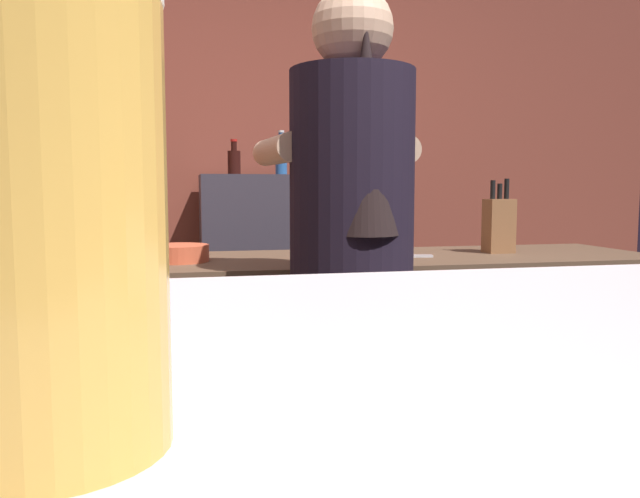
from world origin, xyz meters
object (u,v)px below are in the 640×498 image
(mixing_bowl, at_px, (178,253))
(bottle_soy, at_px, (281,158))
(bartender, at_px, (352,252))
(knife_block, at_px, (499,225))
(pint_glass_far, at_px, (44,213))
(bottle_hot_sauce, at_px, (234,161))
(chefs_knife, at_px, (398,256))

(mixing_bowl, xyz_separation_m, bottle_soy, (0.53, 1.20, 0.37))
(mixing_bowl, bearing_deg, bottle_soy, 65.96)
(bartender, bearing_deg, knife_block, -60.65)
(pint_glass_far, bearing_deg, knife_block, 58.21)
(mixing_bowl, bearing_deg, bartender, -43.08)
(pint_glass_far, distance_m, bottle_soy, 3.15)
(knife_block, distance_m, bottle_soy, 1.36)
(bartender, distance_m, knife_block, 0.84)
(knife_block, height_order, bottle_hot_sauce, bottle_hot_sauce)
(knife_block, bearing_deg, chefs_knife, -170.98)
(pint_glass_far, bearing_deg, bottle_hot_sauce, 84.16)
(bottle_soy, bearing_deg, chefs_knife, -80.08)
(knife_block, relative_size, bottle_soy, 1.18)
(pint_glass_far, bearing_deg, mixing_bowl, 89.13)
(knife_block, bearing_deg, bartender, -145.79)
(chefs_knife, bearing_deg, bottle_soy, 110.19)
(bottle_soy, bearing_deg, knife_block, -61.47)
(bottle_soy, bearing_deg, bartender, -92.25)
(pint_glass_far, xyz_separation_m, bottle_hot_sauce, (0.31, 3.04, 0.15))
(knife_block, relative_size, bottle_hot_sauce, 1.54)
(knife_block, bearing_deg, mixing_bowl, -178.32)
(mixing_bowl, xyz_separation_m, chefs_knife, (0.75, -0.03, -0.02))
(bottle_hot_sauce, bearing_deg, mixing_bowl, -103.81)
(chefs_knife, bearing_deg, bottle_hot_sauce, 121.78)
(pint_glass_far, bearing_deg, chefs_knife, 67.32)
(bartender, bearing_deg, pint_glass_far, 156.22)
(chefs_knife, distance_m, bottle_soy, 1.31)
(bartender, xyz_separation_m, chefs_knife, (0.28, 0.41, -0.06))
(knife_block, height_order, pint_glass_far, pint_glass_far)
(bartender, distance_m, mixing_bowl, 0.64)
(mixing_bowl, bearing_deg, pint_glass_far, -90.87)
(knife_block, relative_size, mixing_bowl, 1.38)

